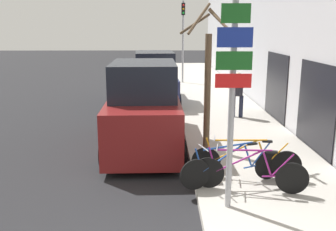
{
  "coord_description": "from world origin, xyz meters",
  "views": [
    {
      "loc": [
        0.37,
        -3.26,
        3.22
      ],
      "look_at": [
        0.47,
        5.07,
        1.25
      ],
      "focal_mm": 40.0,
      "sensor_mm": 36.0,
      "label": 1
    }
  ],
  "objects_px": {
    "parked_car_1": "(155,81)",
    "pedestrian_near": "(238,91)",
    "bicycle_1": "(233,167)",
    "bicycle_0": "(250,173)",
    "parked_car_0": "(144,110)",
    "traffic_light": "(183,31)",
    "bicycle_2": "(246,161)",
    "signpost": "(232,93)",
    "street_tree": "(207,82)"
  },
  "relations": [
    {
      "from": "parked_car_1",
      "to": "pedestrian_near",
      "type": "distance_m",
      "value": 4.14
    },
    {
      "from": "bicycle_1",
      "to": "parked_car_1",
      "type": "bearing_deg",
      "value": -6.26
    },
    {
      "from": "bicycle_0",
      "to": "parked_car_0",
      "type": "relative_size",
      "value": 0.45
    },
    {
      "from": "bicycle_1",
      "to": "parked_car_1",
      "type": "distance_m",
      "value": 8.88
    },
    {
      "from": "bicycle_1",
      "to": "traffic_light",
      "type": "distance_m",
      "value": 14.5
    },
    {
      "from": "bicycle_2",
      "to": "traffic_light",
      "type": "distance_m",
      "value": 14.18
    },
    {
      "from": "bicycle_2",
      "to": "traffic_light",
      "type": "xyz_separation_m",
      "value": [
        -0.61,
        13.94,
        2.51
      ]
    },
    {
      "from": "parked_car_0",
      "to": "parked_car_1",
      "type": "height_order",
      "value": "parked_car_0"
    },
    {
      "from": "signpost",
      "to": "pedestrian_near",
      "type": "bearing_deg",
      "value": 77.85
    },
    {
      "from": "pedestrian_near",
      "to": "parked_car_0",
      "type": "bearing_deg",
      "value": -119.99
    },
    {
      "from": "bicycle_0",
      "to": "parked_car_1",
      "type": "distance_m",
      "value": 9.24
    },
    {
      "from": "traffic_light",
      "to": "parked_car_1",
      "type": "bearing_deg",
      "value": -104.77
    },
    {
      "from": "traffic_light",
      "to": "street_tree",
      "type": "bearing_deg",
      "value": -90.06
    },
    {
      "from": "parked_car_1",
      "to": "traffic_light",
      "type": "bearing_deg",
      "value": 71.46
    },
    {
      "from": "bicycle_0",
      "to": "street_tree",
      "type": "distance_m",
      "value": 2.89
    },
    {
      "from": "parked_car_0",
      "to": "pedestrian_near",
      "type": "bearing_deg",
      "value": 42.02
    },
    {
      "from": "signpost",
      "to": "parked_car_1",
      "type": "xyz_separation_m",
      "value": [
        -1.5,
        9.66,
        -1.17
      ]
    },
    {
      "from": "bicycle_0",
      "to": "traffic_light",
      "type": "relative_size",
      "value": 0.48
    },
    {
      "from": "signpost",
      "to": "parked_car_0",
      "type": "relative_size",
      "value": 0.75
    },
    {
      "from": "parked_car_0",
      "to": "traffic_light",
      "type": "xyz_separation_m",
      "value": [
        1.62,
        11.41,
        1.97
      ]
    },
    {
      "from": "pedestrian_near",
      "to": "traffic_light",
      "type": "height_order",
      "value": "traffic_light"
    },
    {
      "from": "bicycle_0",
      "to": "traffic_light",
      "type": "xyz_separation_m",
      "value": [
        -0.54,
        14.59,
        2.52
      ]
    },
    {
      "from": "signpost",
      "to": "parked_car_0",
      "type": "bearing_deg",
      "value": 113.14
    },
    {
      "from": "parked_car_1",
      "to": "parked_car_0",
      "type": "bearing_deg",
      "value": -95.21
    },
    {
      "from": "signpost",
      "to": "parked_car_0",
      "type": "xyz_separation_m",
      "value": [
        -1.64,
        3.84,
        -1.12
      ]
    },
    {
      "from": "pedestrian_near",
      "to": "parked_car_1",
      "type": "bearing_deg",
      "value": 152.27
    },
    {
      "from": "signpost",
      "to": "traffic_light",
      "type": "relative_size",
      "value": 0.8
    },
    {
      "from": "parked_car_0",
      "to": "traffic_light",
      "type": "height_order",
      "value": "traffic_light"
    },
    {
      "from": "bicycle_1",
      "to": "bicycle_2",
      "type": "distance_m",
      "value": 0.47
    },
    {
      "from": "traffic_light",
      "to": "bicycle_1",
      "type": "bearing_deg",
      "value": -88.88
    },
    {
      "from": "parked_car_0",
      "to": "parked_car_1",
      "type": "relative_size",
      "value": 1.05
    },
    {
      "from": "bicycle_2",
      "to": "pedestrian_near",
      "type": "bearing_deg",
      "value": -0.67
    },
    {
      "from": "pedestrian_near",
      "to": "street_tree",
      "type": "xyz_separation_m",
      "value": [
        -1.49,
        -3.63,
        0.85
      ]
    },
    {
      "from": "bicycle_1",
      "to": "parked_car_0",
      "type": "distance_m",
      "value": 3.49
    },
    {
      "from": "bicycle_2",
      "to": "pedestrian_near",
      "type": "distance_m",
      "value": 5.55
    },
    {
      "from": "street_tree",
      "to": "bicycle_0",
      "type": "bearing_deg",
      "value": -77.4
    },
    {
      "from": "parked_car_1",
      "to": "street_tree",
      "type": "xyz_separation_m",
      "value": [
        1.46,
        -6.53,
        0.9
      ]
    },
    {
      "from": "bicycle_0",
      "to": "parked_car_1",
      "type": "xyz_separation_m",
      "value": [
        -2.01,
        9.0,
        0.49
      ]
    },
    {
      "from": "bicycle_1",
      "to": "pedestrian_near",
      "type": "distance_m",
      "value": 5.94
    },
    {
      "from": "traffic_light",
      "to": "pedestrian_near",
      "type": "bearing_deg",
      "value": -80.11
    },
    {
      "from": "bicycle_1",
      "to": "traffic_light",
      "type": "relative_size",
      "value": 0.48
    },
    {
      "from": "parked_car_0",
      "to": "traffic_light",
      "type": "relative_size",
      "value": 1.06
    },
    {
      "from": "bicycle_2",
      "to": "bicycle_0",
      "type": "bearing_deg",
      "value": -177.54
    },
    {
      "from": "traffic_light",
      "to": "bicycle_2",
      "type": "bearing_deg",
      "value": -87.51
    },
    {
      "from": "bicycle_0",
      "to": "parked_car_0",
      "type": "height_order",
      "value": "parked_car_0"
    },
    {
      "from": "parked_car_1",
      "to": "traffic_light",
      "type": "height_order",
      "value": "traffic_light"
    },
    {
      "from": "signpost",
      "to": "street_tree",
      "type": "distance_m",
      "value": 3.14
    },
    {
      "from": "pedestrian_near",
      "to": "bicycle_0",
      "type": "bearing_deg",
      "value": -82.04
    },
    {
      "from": "bicycle_0",
      "to": "bicycle_2",
      "type": "height_order",
      "value": "bicycle_0"
    },
    {
      "from": "signpost",
      "to": "bicycle_1",
      "type": "relative_size",
      "value": 1.66
    }
  ]
}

